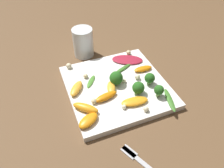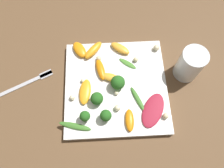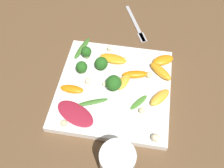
# 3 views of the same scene
# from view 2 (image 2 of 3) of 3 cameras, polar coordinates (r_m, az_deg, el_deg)

# --- Properties ---
(ground_plane) EXTENTS (2.40, 2.40, 0.00)m
(ground_plane) POSITION_cam_2_polar(r_m,az_deg,el_deg) (0.67, 1.01, -1.06)
(ground_plane) COLOR brown
(plate) EXTENTS (0.30, 0.30, 0.02)m
(plate) POSITION_cam_2_polar(r_m,az_deg,el_deg) (0.67, 1.02, -0.75)
(plate) COLOR white
(plate) RESTS_ON ground_plane
(drinking_glass) EXTENTS (0.07, 0.07, 0.11)m
(drinking_glass) POSITION_cam_2_polar(r_m,az_deg,el_deg) (0.69, 19.68, 4.85)
(drinking_glass) COLOR white
(drinking_glass) RESTS_ON ground_plane
(fork) EXTENTS (0.17, 0.09, 0.01)m
(fork) POSITION_cam_2_polar(r_m,az_deg,el_deg) (0.73, -20.43, 0.75)
(fork) COLOR #B2B2B7
(fork) RESTS_ON ground_plane
(radicchio_leaf_0) EXTENTS (0.10, 0.12, 0.01)m
(radicchio_leaf_0) POSITION_cam_2_polar(r_m,az_deg,el_deg) (0.64, 10.67, -6.74)
(radicchio_leaf_0) COLOR maroon
(radicchio_leaf_0) RESTS_ON plate
(orange_segment_0) EXTENTS (0.03, 0.06, 0.01)m
(orange_segment_0) POSITION_cam_2_polar(r_m,az_deg,el_deg) (0.62, 4.62, -9.42)
(orange_segment_0) COLOR orange
(orange_segment_0) RESTS_ON plate
(orange_segment_1) EXTENTS (0.04, 0.08, 0.01)m
(orange_segment_1) POSITION_cam_2_polar(r_m,az_deg,el_deg) (0.65, -7.03, -2.00)
(orange_segment_1) COLOR orange
(orange_segment_1) RESTS_ON plate
(orange_segment_2) EXTENTS (0.07, 0.06, 0.02)m
(orange_segment_2) POSITION_cam_2_polar(r_m,az_deg,el_deg) (0.71, 2.15, 9.30)
(orange_segment_2) COLOR #FCAD33
(orange_segment_2) RESTS_ON plate
(orange_segment_3) EXTENTS (0.04, 0.08, 0.02)m
(orange_segment_3) POSITION_cam_2_polar(r_m,az_deg,el_deg) (0.67, -3.01, 3.85)
(orange_segment_3) COLOR orange
(orange_segment_3) RESTS_ON plate
(orange_segment_4) EXTENTS (0.07, 0.07, 0.02)m
(orange_segment_4) POSITION_cam_2_polar(r_m,az_deg,el_deg) (0.70, -4.91, 8.81)
(orange_segment_4) COLOR orange
(orange_segment_4) RESTS_ON plate
(orange_segment_5) EXTENTS (0.06, 0.04, 0.02)m
(orange_segment_5) POSITION_cam_2_polar(r_m,az_deg,el_deg) (0.66, -0.34, 1.73)
(orange_segment_5) COLOR #FCAD33
(orange_segment_5) RESTS_ON plate
(orange_segment_6) EXTENTS (0.06, 0.07, 0.02)m
(orange_segment_6) POSITION_cam_2_polar(r_m,az_deg,el_deg) (0.71, -8.47, 8.87)
(orange_segment_6) COLOR orange
(orange_segment_6) RESTS_ON plate
(broccoli_floret_0) EXTENTS (0.04, 0.04, 0.04)m
(broccoli_floret_0) POSITION_cam_2_polar(r_m,az_deg,el_deg) (0.63, 1.53, 0.33)
(broccoli_floret_0) COLOR #84AD5B
(broccoli_floret_0) RESTS_ON plate
(broccoli_floret_1) EXTENTS (0.03, 0.03, 0.04)m
(broccoli_floret_1) POSITION_cam_2_polar(r_m,az_deg,el_deg) (0.61, -7.08, -8.37)
(broccoli_floret_1) COLOR #7A9E51
(broccoli_floret_1) RESTS_ON plate
(broccoli_floret_2) EXTENTS (0.03, 0.03, 0.04)m
(broccoli_floret_2) POSITION_cam_2_polar(r_m,az_deg,el_deg) (0.60, -1.63, -8.24)
(broccoli_floret_2) COLOR #84AD5B
(broccoli_floret_2) RESTS_ON plate
(broccoli_floret_3) EXTENTS (0.04, 0.04, 0.04)m
(broccoli_floret_3) POSITION_cam_2_polar(r_m,az_deg,el_deg) (0.62, -3.98, -3.83)
(broccoli_floret_3) COLOR #7A9E51
(broccoli_floret_3) RESTS_ON plate
(arugula_sprig_0) EXTENTS (0.09, 0.04, 0.01)m
(arugula_sprig_0) POSITION_cam_2_polar(r_m,az_deg,el_deg) (0.62, -9.66, -10.80)
(arugula_sprig_0) COLOR #3D7528
(arugula_sprig_0) RESTS_ON plate
(arugula_sprig_1) EXTENTS (0.05, 0.08, 0.01)m
(arugula_sprig_1) POSITION_cam_2_polar(r_m,az_deg,el_deg) (0.64, 6.75, -3.93)
(arugula_sprig_1) COLOR #3D7528
(arugula_sprig_1) RESTS_ON plate
(arugula_sprig_2) EXTENTS (0.06, 0.05, 0.00)m
(arugula_sprig_2) POSITION_cam_2_polar(r_m,az_deg,el_deg) (0.69, 4.10, 5.37)
(arugula_sprig_2) COLOR #47842D
(arugula_sprig_2) RESTS_ON plate
(macadamia_nut_0) EXTENTS (0.02, 0.02, 0.02)m
(macadamia_nut_0) POSITION_cam_2_polar(r_m,az_deg,el_deg) (0.69, -3.48, 6.69)
(macadamia_nut_0) COLOR beige
(macadamia_nut_0) RESTS_ON plate
(macadamia_nut_1) EXTENTS (0.01, 0.01, 0.01)m
(macadamia_nut_1) POSITION_cam_2_polar(r_m,az_deg,el_deg) (0.64, 1.46, -2.35)
(macadamia_nut_1) COLOR beige
(macadamia_nut_1) RESTS_ON plate
(macadamia_nut_2) EXTENTS (0.02, 0.02, 0.02)m
(macadamia_nut_2) POSITION_cam_2_polar(r_m,az_deg,el_deg) (0.64, 13.87, -8.12)
(macadamia_nut_2) COLOR beige
(macadamia_nut_2) RESTS_ON plate
(macadamia_nut_3) EXTENTS (0.02, 0.02, 0.02)m
(macadamia_nut_3) POSITION_cam_2_polar(r_m,az_deg,el_deg) (0.62, 1.80, -6.21)
(macadamia_nut_3) COLOR beige
(macadamia_nut_3) RESTS_ON plate
(macadamia_nut_4) EXTENTS (0.01, 0.01, 0.01)m
(macadamia_nut_4) POSITION_cam_2_polar(r_m,az_deg,el_deg) (0.66, -7.62, 0.89)
(macadamia_nut_4) COLOR beige
(macadamia_nut_4) RESTS_ON plate
(macadamia_nut_5) EXTENTS (0.02, 0.02, 0.02)m
(macadamia_nut_5) POSITION_cam_2_polar(r_m,az_deg,el_deg) (0.72, 11.49, 9.28)
(macadamia_nut_5) COLOR beige
(macadamia_nut_5) RESTS_ON plate
(macadamia_nut_6) EXTENTS (0.02, 0.02, 0.02)m
(macadamia_nut_6) POSITION_cam_2_polar(r_m,az_deg,el_deg) (0.69, 6.23, 6.37)
(macadamia_nut_6) COLOR beige
(macadamia_nut_6) RESTS_ON plate
(macadamia_nut_7) EXTENTS (0.02, 0.02, 0.02)m
(macadamia_nut_7) POSITION_cam_2_polar(r_m,az_deg,el_deg) (0.64, -10.35, -3.50)
(macadamia_nut_7) COLOR beige
(macadamia_nut_7) RESTS_ON plate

